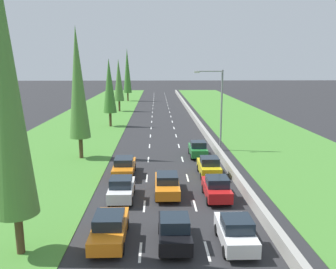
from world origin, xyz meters
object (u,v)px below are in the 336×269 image
(white_hatchback_right_lane, at_px, (236,232))
(poplar_tree_fifth, at_px, (127,71))
(yellow_hatchback_right_lane, at_px, (209,166))
(street_light_mast, at_px, (218,104))
(orange_sedan_left_lane, at_px, (110,228))
(green_hatchback_right_lane, at_px, (198,149))
(poplar_tree_third, at_px, (109,86))
(poplar_tree_nearest, at_px, (6,88))
(poplar_tree_fourth, at_px, (119,80))
(poplar_tree_second, at_px, (78,83))
(orange_sedan_centre_lane, at_px, (167,184))
(orange_sedan_left_lane_fourth, at_px, (124,166))
(black_hatchback_centre_lane, at_px, (174,230))
(red_hatchback_right_lane, at_px, (217,188))
(white_hatchback_left_lane, at_px, (121,188))

(white_hatchback_right_lane, height_order, poplar_tree_fifth, poplar_tree_fifth)
(yellow_hatchback_right_lane, bearing_deg, street_light_mast, 75.86)
(orange_sedan_left_lane, relative_size, poplar_tree_fifth, 0.33)
(green_hatchback_right_lane, bearing_deg, yellow_hatchback_right_lane, -87.84)
(orange_sedan_left_lane, height_order, poplar_tree_third, poplar_tree_third)
(poplar_tree_nearest, xyz_separation_m, poplar_tree_fourth, (-0.69, 55.52, -2.11))
(white_hatchback_right_lane, xyz_separation_m, poplar_tree_second, (-12.04, 18.34, 6.90))
(white_hatchback_right_lane, relative_size, orange_sedan_centre_lane, 0.87)
(poplar_tree_fourth, relative_size, street_light_mast, 1.19)
(yellow_hatchback_right_lane, distance_m, street_light_mast, 10.37)
(green_hatchback_right_lane, bearing_deg, orange_sedan_left_lane_fourth, -139.88)
(orange_sedan_left_lane_fourth, distance_m, poplar_tree_fourth, 43.33)
(white_hatchback_right_lane, xyz_separation_m, green_hatchback_right_lane, (0.12, 18.49, 0.00))
(white_hatchback_right_lane, bearing_deg, black_hatchback_centre_lane, 175.63)
(yellow_hatchback_right_lane, xyz_separation_m, street_light_mast, (2.29, 9.10, 4.40))
(orange_sedan_left_lane, height_order, poplar_tree_fourth, poplar_tree_fourth)
(red_hatchback_right_lane, distance_m, street_light_mast, 15.40)
(orange_sedan_centre_lane, bearing_deg, poplar_tree_fourth, 100.13)
(poplar_tree_fifth, xyz_separation_m, street_light_mast, (14.49, -54.64, -2.65))
(white_hatchback_left_lane, bearing_deg, street_light_mast, 56.96)
(street_light_mast, bearing_deg, orange_sedan_centre_lane, -114.23)
(red_hatchback_right_lane, bearing_deg, orange_sedan_centre_lane, 164.25)
(white_hatchback_left_lane, relative_size, poplar_tree_third, 0.37)
(yellow_hatchback_right_lane, bearing_deg, poplar_tree_nearest, -132.75)
(red_hatchback_right_lane, height_order, poplar_tree_third, poplar_tree_third)
(orange_sedan_left_lane_fourth, bearing_deg, orange_sedan_left_lane, -88.70)
(yellow_hatchback_right_lane, distance_m, poplar_tree_nearest, 18.71)
(red_hatchback_right_lane, xyz_separation_m, orange_sedan_centre_lane, (-3.54, 1.00, -0.02))
(green_hatchback_right_lane, xyz_separation_m, orange_sedan_centre_lane, (-3.56, -10.77, -0.02))
(yellow_hatchback_right_lane, xyz_separation_m, poplar_tree_nearest, (-11.58, -12.53, 7.67))
(yellow_hatchback_right_lane, distance_m, poplar_tree_second, 15.48)
(red_hatchback_right_lane, distance_m, poplar_tree_fourth, 50.20)
(street_light_mast, bearing_deg, poplar_tree_second, -168.76)
(white_hatchback_left_lane, bearing_deg, orange_sedan_centre_lane, 15.33)
(white_hatchback_right_lane, distance_m, yellow_hatchback_right_lane, 12.16)
(white_hatchback_right_lane, bearing_deg, orange_sedan_left_lane_fourth, 119.55)
(white_hatchback_left_lane, xyz_separation_m, poplar_tree_fifth, (-5.10, 69.08, 7.04))
(yellow_hatchback_right_lane, height_order, poplar_tree_fifth, poplar_tree_fifth)
(orange_sedan_centre_lane, distance_m, poplar_tree_third, 31.07)
(orange_sedan_left_lane, distance_m, poplar_tree_third, 37.21)
(white_hatchback_right_lane, relative_size, poplar_tree_fourth, 0.36)
(white_hatchback_left_lane, xyz_separation_m, poplar_tree_second, (-5.30, 11.52, 6.90))
(green_hatchback_right_lane, distance_m, poplar_tree_second, 13.98)
(poplar_tree_nearest, bearing_deg, orange_sedan_centre_lane, 46.12)
(poplar_tree_nearest, bearing_deg, black_hatchback_centre_lane, 4.48)
(white_hatchback_right_lane, xyz_separation_m, orange_sedan_centre_lane, (-3.44, 7.72, -0.02))
(orange_sedan_centre_lane, height_order, poplar_tree_second, poplar_tree_second)
(poplar_tree_third, distance_m, poplar_tree_fifth, 38.70)
(red_hatchback_right_lane, distance_m, black_hatchback_centre_lane, 7.29)
(poplar_tree_second, height_order, poplar_tree_fourth, poplar_tree_second)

